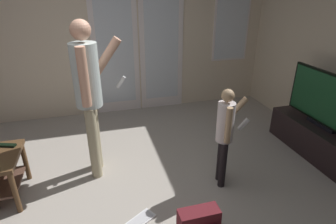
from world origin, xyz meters
TOP-DOWN VIEW (x-y plane):
  - ground_plane at (0.00, 0.00)m, footprint 5.88×4.70m
  - wall_back_with_doors at (0.12, 2.32)m, footprint 5.88×0.09m
  - tv_stand at (2.60, 0.27)m, footprint 0.42×1.30m
  - flat_screen_tv at (2.60, 0.27)m, footprint 0.08×1.16m
  - person_adult at (-0.05, 0.63)m, footprint 0.53×0.45m
  - person_child at (1.20, 0.07)m, footprint 0.38×0.29m
  - backpack at (0.71, -0.53)m, footprint 0.34×0.18m
  - tv_remote_black at (-0.90, 0.61)m, footprint 0.18×0.11m

SIDE VIEW (x-z plane):
  - ground_plane at x=0.00m, z-range -0.02..0.00m
  - backpack at x=0.71m, z-range 0.00..0.27m
  - tv_stand at x=2.60m, z-range 0.00..0.39m
  - tv_remote_black at x=-0.90m, z-range 0.48..0.50m
  - person_child at x=1.20m, z-range 0.10..1.17m
  - flat_screen_tv at x=2.60m, z-range 0.39..1.05m
  - person_adult at x=-0.05m, z-range 0.16..1.83m
  - wall_back_with_doors at x=0.12m, z-range -0.04..2.73m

